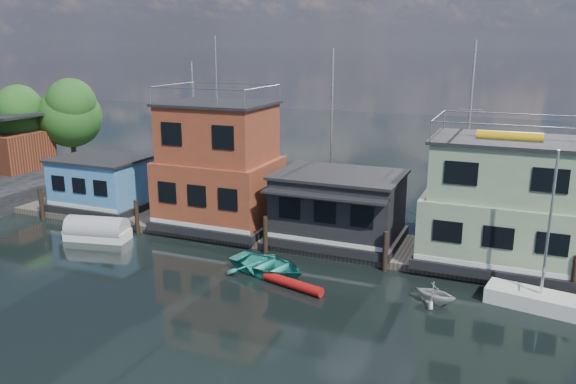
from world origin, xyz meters
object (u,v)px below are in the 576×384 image
at_px(dinghy_teal, 268,265).
at_px(dinghy_white, 435,293).
at_px(day_sailer, 540,300).
at_px(houseboat_blue, 102,183).
at_px(tarp_runabout, 97,230).
at_px(houseboat_red, 219,168).
at_px(houseboat_dark, 339,207).
at_px(houseboat_green, 503,205).
at_px(red_kayak, 293,284).

height_order(dinghy_teal, dinghy_white, dinghy_white).
bearing_deg(dinghy_teal, day_sailer, -71.53).
relative_size(houseboat_blue, day_sailer, 0.87).
bearing_deg(day_sailer, tarp_runabout, -169.18).
xyz_separation_m(houseboat_red, day_sailer, (19.07, -4.40, -3.67)).
distance_m(houseboat_dark, dinghy_white, 8.89).
relative_size(houseboat_green, dinghy_white, 4.28).
height_order(houseboat_dark, red_kayak, houseboat_dark).
bearing_deg(tarp_runabout, dinghy_teal, -15.49).
xyz_separation_m(houseboat_dark, dinghy_white, (6.55, -5.70, -1.90)).
relative_size(day_sailer, dinghy_teal, 1.66).
bearing_deg(tarp_runabout, red_kayak, -19.97).
bearing_deg(houseboat_blue, red_kayak, -21.32).
height_order(tarp_runabout, day_sailer, day_sailer).
height_order(red_kayak, dinghy_white, dinghy_white).
height_order(houseboat_dark, houseboat_green, houseboat_green).
relative_size(houseboat_dark, red_kayak, 2.16).
height_order(houseboat_blue, houseboat_dark, houseboat_dark).
xyz_separation_m(houseboat_blue, dinghy_teal, (15.39, -5.53, -1.75)).
relative_size(houseboat_green, red_kayak, 2.45).
relative_size(houseboat_red, dinghy_teal, 2.67).
bearing_deg(houseboat_red, houseboat_dark, -0.14).
bearing_deg(houseboat_dark, dinghy_white, -41.03).
bearing_deg(houseboat_red, red_kayak, -40.83).
height_order(houseboat_blue, tarp_runabout, houseboat_blue).
height_order(houseboat_blue, dinghy_white, houseboat_blue).
relative_size(tarp_runabout, dinghy_white, 2.11).
xyz_separation_m(tarp_runabout, dinghy_teal, (11.96, -0.82, -0.13)).
bearing_deg(day_sailer, houseboat_red, 177.13).
bearing_deg(houseboat_red, houseboat_green, 0.00).
bearing_deg(tarp_runabout, houseboat_dark, 6.87).
height_order(houseboat_green, dinghy_teal, houseboat_green).
xyz_separation_m(houseboat_red, red_kayak, (7.83, -6.76, -3.85)).
height_order(houseboat_red, houseboat_green, houseboat_red).
xyz_separation_m(houseboat_blue, tarp_runabout, (3.43, -4.71, -1.61)).
relative_size(day_sailer, red_kayak, 2.15).
bearing_deg(houseboat_green, dinghy_teal, -153.54).
distance_m(houseboat_dark, houseboat_green, 9.07).
bearing_deg(day_sailer, red_kayak, -158.01).
relative_size(tarp_runabout, red_kayak, 1.21).
xyz_separation_m(day_sailer, red_kayak, (-11.25, -2.36, -0.18)).
relative_size(houseboat_green, tarp_runabout, 2.03).
bearing_deg(dinghy_white, red_kayak, 111.89).
distance_m(houseboat_red, dinghy_teal, 8.86).
distance_m(dinghy_teal, dinghy_white, 8.66).
relative_size(houseboat_blue, houseboat_green, 0.76).
bearing_deg(red_kayak, houseboat_blue, 173.80).
xyz_separation_m(red_kayak, dinghy_white, (6.73, 1.04, 0.27)).
height_order(houseboat_blue, houseboat_green, houseboat_green).
bearing_deg(red_kayak, day_sailer, 26.99).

